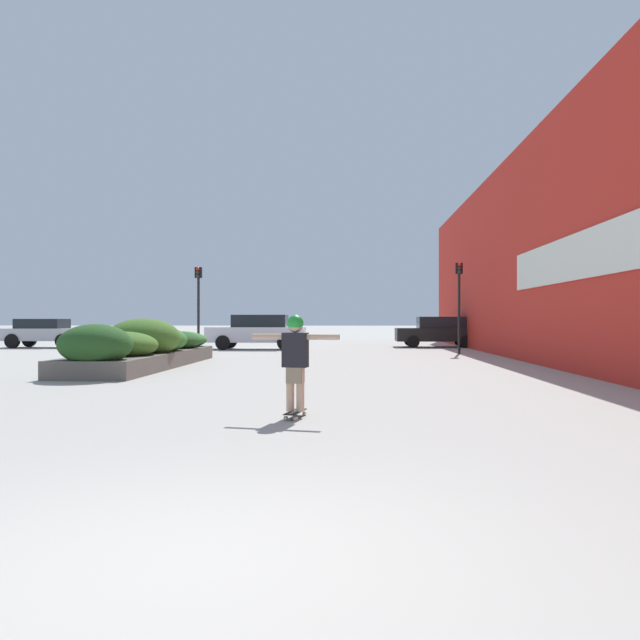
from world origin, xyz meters
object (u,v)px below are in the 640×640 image
at_px(skateboarder, 295,353).
at_px(traffic_light_right, 459,292).
at_px(car_leftmost, 257,331).
at_px(car_rightmost, 438,331).
at_px(skateboard, 295,413).
at_px(car_center_left, 45,332).
at_px(traffic_light_left, 198,295).

bearing_deg(skateboarder, traffic_light_right, 84.58).
xyz_separation_m(skateboarder, car_leftmost, (-3.71, 20.77, -0.07)).
bearing_deg(car_rightmost, skateboard, 167.36).
distance_m(car_leftmost, traffic_light_right, 9.84).
bearing_deg(car_leftmost, skateboard, -169.88).
xyz_separation_m(skateboarder, car_center_left, (-14.78, 22.00, -0.15)).
xyz_separation_m(traffic_light_left, traffic_light_right, (10.90, -0.03, 0.08)).
distance_m(car_center_left, car_rightmost, 20.14).
bearing_deg(skateboarder, car_center_left, 135.57).
relative_size(car_center_left, traffic_light_right, 1.10).
height_order(car_rightmost, traffic_light_right, traffic_light_right).
distance_m(skateboard, traffic_light_right, 18.00).
height_order(car_rightmost, traffic_light_left, traffic_light_left).
relative_size(car_center_left, traffic_light_left, 1.14).
bearing_deg(traffic_light_left, skateboarder, -71.68).
bearing_deg(skateboarder, car_rightmost, 89.03).
distance_m(skateboarder, car_center_left, 26.51).
relative_size(car_rightmost, traffic_light_right, 1.14).
bearing_deg(skateboard, traffic_light_right, 84.58).
bearing_deg(traffic_light_right, skateboard, -107.10).
distance_m(car_center_left, traffic_light_left, 10.51).
bearing_deg(skateboard, traffic_light_left, 119.99).
relative_size(car_center_left, car_rightmost, 0.97).
bearing_deg(traffic_light_right, car_rightmost, 89.54).
height_order(skateboard, traffic_light_right, traffic_light_right).
height_order(car_center_left, traffic_light_right, traffic_light_right).
height_order(car_leftmost, traffic_light_right, traffic_light_right).
xyz_separation_m(skateboard, car_rightmost, (5.30, 23.61, 0.74)).
bearing_deg(car_rightmost, traffic_light_right, 179.54).
bearing_deg(car_center_left, skateboarder, 33.90).
xyz_separation_m(car_center_left, traffic_light_right, (20.02, -4.96, 1.76)).
bearing_deg(car_rightmost, car_center_left, 94.59).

